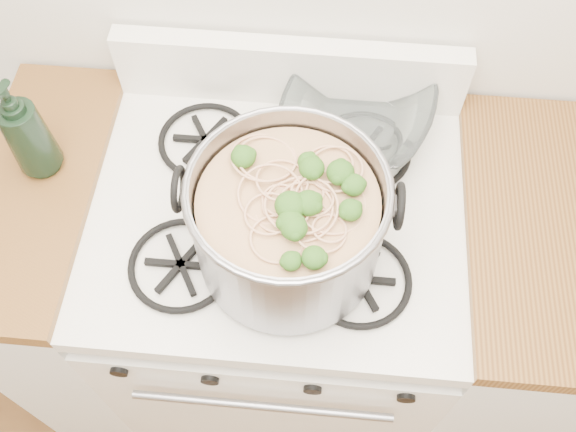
{
  "coord_description": "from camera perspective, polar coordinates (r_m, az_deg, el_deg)",
  "views": [
    {
      "loc": [
        0.08,
        0.59,
        2.01
      ],
      "look_at": [
        0.03,
        1.15,
        1.06
      ],
      "focal_mm": 40.0,
      "sensor_mm": 36.0,
      "label": 1
    }
  ],
  "objects": [
    {
      "name": "bottle",
      "position": [
        1.35,
        -22.41,
        7.17
      ],
      "size": [
        0.11,
        0.11,
        0.24
      ],
      "primitive_type": "imported",
      "rotation": [
        0.0,
        0.0,
        -0.28
      ],
      "color": "black",
      "rests_on": "counter_left"
    },
    {
      "name": "gas_range",
      "position": [
        1.72,
        -0.77,
        -7.5
      ],
      "size": [
        0.76,
        0.66,
        0.92
      ],
      "color": "white",
      "rests_on": "ground"
    },
    {
      "name": "glass_bowl",
      "position": [
        1.4,
        6.09,
        8.54
      ],
      "size": [
        0.16,
        0.16,
        0.03
      ],
      "primitive_type": "imported",
      "rotation": [
        0.0,
        0.0,
        -0.31
      ],
      "color": "white",
      "rests_on": "gas_range"
    },
    {
      "name": "counter_left",
      "position": [
        1.79,
        -17.1,
        -5.41
      ],
      "size": [
        0.25,
        0.65,
        0.92
      ],
      "color": "silver",
      "rests_on": "ground"
    },
    {
      "name": "spatula",
      "position": [
        1.25,
        3.33,
        -0.92
      ],
      "size": [
        0.42,
        0.42,
        0.02
      ],
      "primitive_type": null,
      "rotation": [
        0.0,
        0.0,
        -0.86
      ],
      "color": "black",
      "rests_on": "gas_range"
    },
    {
      "name": "stock_pot",
      "position": [
        1.13,
        -0.0,
        -0.65
      ],
      "size": [
        0.38,
        0.35,
        0.24
      ],
      "color": "gray",
      "rests_on": "gas_range"
    }
  ]
}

